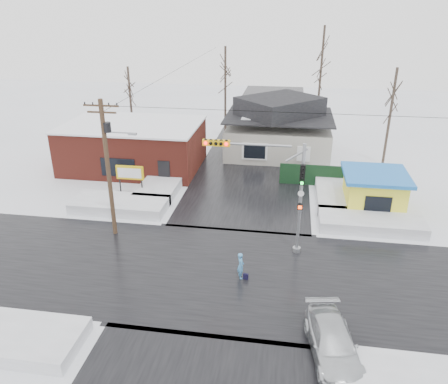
# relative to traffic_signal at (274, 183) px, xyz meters

# --- Properties ---
(ground) EXTENTS (120.00, 120.00, 0.00)m
(ground) POSITION_rel_traffic_signal_xyz_m (-2.43, -2.97, -4.54)
(ground) COLOR white
(ground) RESTS_ON ground
(road_ns) EXTENTS (10.00, 120.00, 0.02)m
(road_ns) POSITION_rel_traffic_signal_xyz_m (-2.43, -2.97, -4.53)
(road_ns) COLOR black
(road_ns) RESTS_ON ground
(road_ew) EXTENTS (120.00, 10.00, 0.02)m
(road_ew) POSITION_rel_traffic_signal_xyz_m (-2.43, -2.97, -4.53)
(road_ew) COLOR black
(road_ew) RESTS_ON ground
(snowbank_nw) EXTENTS (7.00, 3.00, 0.80)m
(snowbank_nw) POSITION_rel_traffic_signal_xyz_m (-11.43, 4.03, -4.14)
(snowbank_nw) COLOR white
(snowbank_nw) RESTS_ON ground
(snowbank_ne) EXTENTS (7.00, 3.00, 0.80)m
(snowbank_ne) POSITION_rel_traffic_signal_xyz_m (6.57, 4.03, -4.14)
(snowbank_ne) COLOR white
(snowbank_ne) RESTS_ON ground
(snowbank_sw) EXTENTS (7.00, 3.00, 0.70)m
(snowbank_sw) POSITION_rel_traffic_signal_xyz_m (-11.43, -9.97, -4.19)
(snowbank_sw) COLOR white
(snowbank_sw) RESTS_ON ground
(snowbank_nside_w) EXTENTS (3.00, 8.00, 0.80)m
(snowbank_nside_w) POSITION_rel_traffic_signal_xyz_m (-9.43, 9.03, -4.14)
(snowbank_nside_w) COLOR white
(snowbank_nside_w) RESTS_ON ground
(snowbank_nside_e) EXTENTS (3.00, 8.00, 0.80)m
(snowbank_nside_e) POSITION_rel_traffic_signal_xyz_m (4.57, 9.03, -4.14)
(snowbank_nside_e) COLOR white
(snowbank_nside_e) RESTS_ON ground
(traffic_signal) EXTENTS (6.05, 0.68, 7.00)m
(traffic_signal) POSITION_rel_traffic_signal_xyz_m (0.00, 0.00, 0.00)
(traffic_signal) COLOR gray
(traffic_signal) RESTS_ON ground
(utility_pole) EXTENTS (3.15, 0.44, 9.00)m
(utility_pole) POSITION_rel_traffic_signal_xyz_m (-10.36, 0.53, 0.57)
(utility_pole) COLOR #382619
(utility_pole) RESTS_ON ground
(brick_building) EXTENTS (12.20, 8.20, 4.12)m
(brick_building) POSITION_rel_traffic_signal_xyz_m (-13.43, 13.03, -2.46)
(brick_building) COLOR maroon
(brick_building) RESTS_ON ground
(marquee_sign) EXTENTS (2.20, 0.21, 2.55)m
(marquee_sign) POSITION_rel_traffic_signal_xyz_m (-11.43, 6.53, -2.62)
(marquee_sign) COLOR black
(marquee_sign) RESTS_ON ground
(house) EXTENTS (10.40, 8.40, 5.76)m
(house) POSITION_rel_traffic_signal_xyz_m (-0.43, 19.03, -1.92)
(house) COLOR #B2ADA0
(house) RESTS_ON ground
(kiosk) EXTENTS (4.60, 4.60, 2.88)m
(kiosk) POSITION_rel_traffic_signal_xyz_m (7.07, 7.03, -3.08)
(kiosk) COLOR #F9F237
(kiosk) RESTS_ON ground
(fence) EXTENTS (8.00, 0.12, 1.80)m
(fence) POSITION_rel_traffic_signal_xyz_m (4.07, 11.03, -3.64)
(fence) COLOR black
(fence) RESTS_ON ground
(tree_far_left) EXTENTS (3.00, 3.00, 10.00)m
(tree_far_left) POSITION_rel_traffic_signal_xyz_m (-6.43, 23.03, 3.41)
(tree_far_left) COLOR #332821
(tree_far_left) RESTS_ON ground
(tree_far_mid) EXTENTS (3.00, 3.00, 12.00)m
(tree_far_mid) POSITION_rel_traffic_signal_xyz_m (3.57, 25.03, 5.00)
(tree_far_mid) COLOR #332821
(tree_far_mid) RESTS_ON ground
(tree_far_right) EXTENTS (3.00, 3.00, 9.00)m
(tree_far_right) POSITION_rel_traffic_signal_xyz_m (9.57, 17.03, 2.62)
(tree_far_right) COLOR #332821
(tree_far_right) RESTS_ON ground
(tree_far_west) EXTENTS (3.00, 3.00, 8.00)m
(tree_far_west) POSITION_rel_traffic_signal_xyz_m (-16.43, 21.03, 1.82)
(tree_far_west) COLOR #332821
(tree_far_west) RESTS_ON ground
(pedestrian) EXTENTS (0.54, 0.66, 1.57)m
(pedestrian) POSITION_rel_traffic_signal_xyz_m (-1.53, -3.24, -3.76)
(pedestrian) COLOR #478DC7
(pedestrian) RESTS_ON ground
(car) EXTENTS (2.69, 4.97, 1.37)m
(car) POSITION_rel_traffic_signal_xyz_m (3.11, -8.46, -3.86)
(car) COLOR silver
(car) RESTS_ON ground
(shopping_bag) EXTENTS (0.30, 0.18, 0.35)m
(shopping_bag) POSITION_rel_traffic_signal_xyz_m (-1.23, -3.38, -4.36)
(shopping_bag) COLOR black
(shopping_bag) RESTS_ON ground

